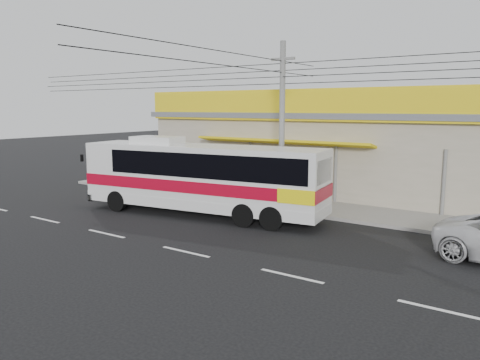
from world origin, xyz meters
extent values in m
plane|color=black|center=(0.00, 0.00, 0.00)|extent=(120.00, 120.00, 0.00)
cube|color=gray|center=(0.00, 6.00, 0.07)|extent=(30.00, 3.20, 0.15)
cube|color=gray|center=(0.00, 11.60, 2.10)|extent=(22.00, 8.00, 4.20)
cube|color=#56595D|center=(0.00, 11.60, 4.35)|extent=(22.60, 8.60, 0.30)
cube|color=yellow|center=(0.00, 7.48, 4.90)|extent=(22.00, 0.24, 1.60)
cube|color=red|center=(-2.00, 7.45, 4.90)|extent=(9.00, 0.10, 1.20)
cube|color=#167F1C|center=(6.50, 7.45, 4.90)|extent=(2.40, 0.10, 1.10)
cube|color=red|center=(-9.00, 7.45, 4.90)|extent=(3.00, 0.10, 1.10)
cube|color=#D7BC0B|center=(-2.00, 7.30, 3.00)|extent=(10.00, 1.20, 0.37)
cube|color=silver|center=(-2.98, 2.01, 1.77)|extent=(11.41, 3.88, 2.70)
cube|color=#A9071E|center=(-2.98, 2.01, 1.45)|extent=(11.45, 3.92, 0.51)
cube|color=yellow|center=(1.82, 2.69, 1.45)|extent=(1.81, 2.58, 0.56)
cube|color=black|center=(-2.33, 2.10, 2.38)|extent=(9.57, 3.66, 1.03)
cube|color=black|center=(-8.45, 1.23, 2.19)|extent=(0.44, 2.05, 1.40)
cube|color=silver|center=(-5.29, 1.68, 3.29)|extent=(2.40, 1.61, 0.34)
cylinder|color=black|center=(-6.71, 0.41, 0.48)|extent=(1.00, 0.43, 0.97)
cylinder|color=black|center=(-7.01, 2.50, 0.48)|extent=(1.00, 0.43, 0.97)
cylinder|color=black|center=(0.95, 1.50, 0.48)|extent=(1.00, 0.43, 0.97)
cylinder|color=black|center=(0.66, 3.59, 0.48)|extent=(1.00, 0.43, 0.97)
imported|color=maroon|center=(-11.26, 4.70, 0.69)|extent=(2.04, 0.71, 1.07)
imported|color=black|center=(-5.29, 6.71, 0.71)|extent=(1.90, 0.70, 1.12)
cylinder|color=slate|center=(-0.16, 4.20, 3.80)|extent=(0.25, 0.25, 7.60)
cube|color=slate|center=(-0.16, 4.20, 6.84)|extent=(1.14, 0.11, 0.11)
camera|label=1|loc=(10.02, -13.88, 4.78)|focal=35.00mm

